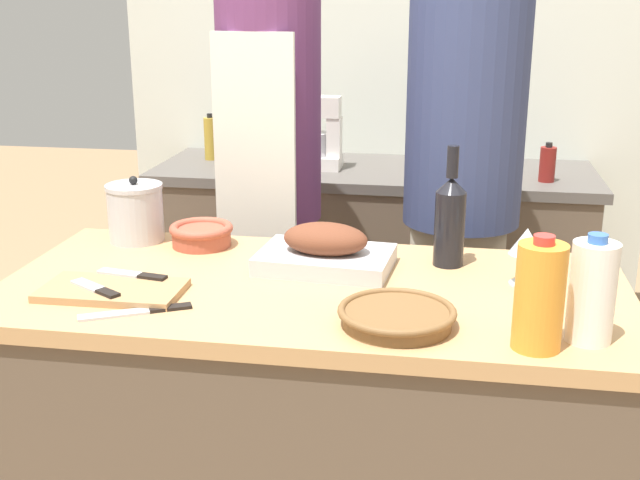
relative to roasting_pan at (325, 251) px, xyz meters
The scene contains 21 objects.
kitchen_island 0.51m from the roasting_pan, 95.14° to the right, with size 1.51×0.72×0.90m.
back_counter 1.37m from the roasting_pan, 90.50° to the left, with size 1.77×0.60×0.89m.
back_wall 1.66m from the roasting_pan, 90.39° to the left, with size 2.27×0.10×2.55m.
roasting_pan is the anchor object (origin of this frame).
wicker_basket 0.40m from the roasting_pan, 58.42° to the right, with size 0.25×0.25×0.04m.
cutting_board 0.53m from the roasting_pan, 150.30° to the right, with size 0.33×0.18×0.02m.
stock_pot 0.59m from the roasting_pan, 165.28° to the left, with size 0.16×0.16×0.19m.
mixing_bowl 0.39m from the roasting_pan, 160.62° to the left, with size 0.18×0.18×0.06m.
juice_jug 0.63m from the roasting_pan, 39.46° to the right, with size 0.10×0.10×0.23m.
milk_jug 0.69m from the roasting_pan, 30.23° to the right, with size 0.09×0.09×0.22m.
wine_bottle_green 0.33m from the roasting_pan, 14.74° to the left, with size 0.08×0.08×0.31m.
wine_glass_left 0.50m from the roasting_pan, ahead, with size 0.08×0.08×0.14m.
knife_chef 0.51m from the roasting_pan, 134.45° to the right, with size 0.23×0.14×0.01m.
knife_paring 0.48m from the roasting_pan, 157.25° to the right, with size 0.18×0.06×0.01m.
knife_bread 0.57m from the roasting_pan, 149.24° to the right, with size 0.15×0.11×0.01m.
stand_mixer 1.26m from the roasting_pan, 100.42° to the left, with size 0.18×0.14×0.29m.
condiment_bottle_tall 1.32m from the roasting_pan, 60.20° to the left, with size 0.06×0.06×0.15m.
condiment_bottle_short 1.51m from the roasting_pan, 118.10° to the left, with size 0.05×0.05×0.20m.
condiment_bottle_extra 1.15m from the roasting_pan, 79.05° to the left, with size 0.06×0.06×0.18m.
person_cook_aproned 0.67m from the roasting_pan, 115.01° to the left, with size 0.33×0.34×1.78m.
person_cook_guest 0.71m from the roasting_pan, 61.17° to the left, with size 0.37×0.37×1.80m.
Camera 1 is at (0.32, -1.78, 1.58)m, focal length 45.00 mm.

